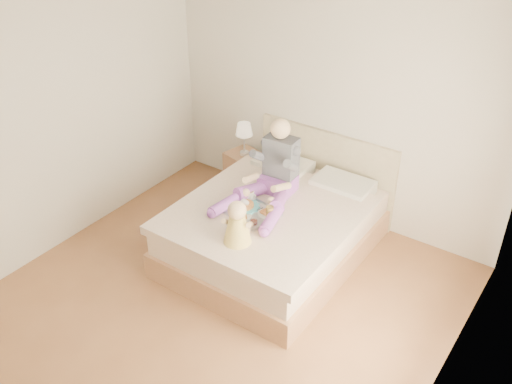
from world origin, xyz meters
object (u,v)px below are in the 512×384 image
Objects in this scene: tray at (251,210)px; adult at (272,175)px; bed at (278,225)px; nightstand at (245,172)px; baby at (238,225)px.

adult is at bearing 102.61° from tray.
bed is 0.55m from adult.
tray is (-0.11, -0.32, 0.33)m from bed.
bed reaches higher than nightstand.
adult reaches higher than baby.
nightstand is 1.96m from baby.
tray is 1.35× the size of baby.
adult is (-0.12, 0.06, 0.54)m from bed.
adult is at bearing -26.59° from nightstand.
bed reaches higher than tray.
bed is 1.28m from nightstand.
nightstand is 1.18× the size of baby.
baby is (0.17, -0.45, 0.14)m from tray.
baby is at bearing -57.88° from tray.
nightstand is at bearing 106.03° from baby.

